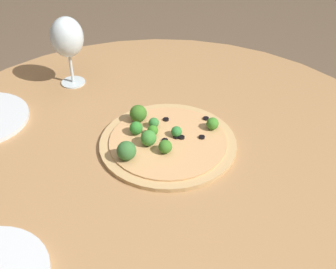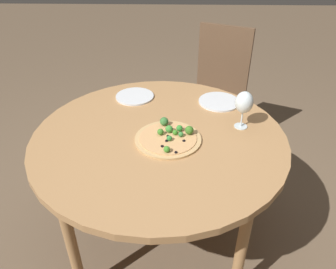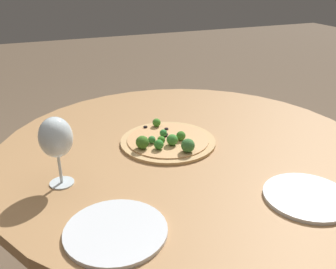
% 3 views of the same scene
% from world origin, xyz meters
% --- Properties ---
extents(ground_plane, '(12.00, 12.00, 0.00)m').
position_xyz_m(ground_plane, '(0.00, 0.00, 0.00)').
color(ground_plane, brown).
extents(dining_table, '(1.21, 1.21, 0.71)m').
position_xyz_m(dining_table, '(0.00, 0.00, 0.65)').
color(dining_table, '#A87A4C').
rests_on(dining_table, ground_plane).
extents(chair, '(0.53, 0.53, 0.96)m').
position_xyz_m(chair, '(0.87, -0.38, 0.50)').
color(chair, brown).
rests_on(chair, ground_plane).
extents(pizza, '(0.31, 0.31, 0.06)m').
position_xyz_m(pizza, '(-0.04, -0.05, 0.72)').
color(pizza, tan).
rests_on(pizza, dining_table).
extents(wine_glass, '(0.09, 0.09, 0.19)m').
position_xyz_m(wine_glass, '(0.08, -0.40, 0.84)').
color(wine_glass, silver).
rests_on(wine_glass, dining_table).
extents(plate_near, '(0.22, 0.22, 0.01)m').
position_xyz_m(plate_near, '(0.38, 0.16, 0.71)').
color(plate_near, silver).
rests_on(plate_near, dining_table).
extents(plate_far, '(0.23, 0.23, 0.01)m').
position_xyz_m(plate_far, '(0.33, -0.32, 0.71)').
color(plate_far, silver).
rests_on(plate_far, dining_table).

